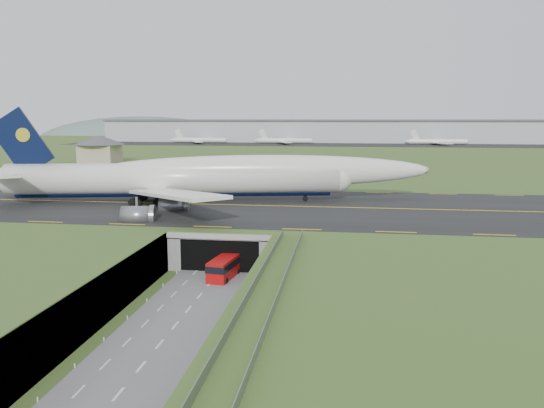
# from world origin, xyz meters

# --- Properties ---
(ground) EXTENTS (900.00, 900.00, 0.00)m
(ground) POSITION_xyz_m (0.00, 0.00, 0.00)
(ground) COLOR #435C25
(ground) RESTS_ON ground
(airfield_deck) EXTENTS (800.00, 800.00, 6.00)m
(airfield_deck) POSITION_xyz_m (0.00, 0.00, 3.00)
(airfield_deck) COLOR gray
(airfield_deck) RESTS_ON ground
(trench_road) EXTENTS (12.00, 75.00, 0.20)m
(trench_road) POSITION_xyz_m (0.00, -7.50, 0.10)
(trench_road) COLOR slate
(trench_road) RESTS_ON ground
(taxiway) EXTENTS (800.00, 44.00, 0.18)m
(taxiway) POSITION_xyz_m (0.00, 33.00, 6.09)
(taxiway) COLOR black
(taxiway) RESTS_ON airfield_deck
(tunnel_portal) EXTENTS (17.00, 22.30, 6.00)m
(tunnel_portal) POSITION_xyz_m (0.00, 16.71, 3.33)
(tunnel_portal) COLOR gray
(tunnel_portal) RESTS_ON ground
(guideway) EXTENTS (3.00, 53.00, 7.05)m
(guideway) POSITION_xyz_m (11.00, -19.11, 5.32)
(guideway) COLOR #A8A8A3
(guideway) RESTS_ON ground
(jumbo_jet) EXTENTS (90.24, 58.09, 19.57)m
(jumbo_jet) POSITION_xyz_m (-9.07, 35.74, 11.26)
(jumbo_jet) COLOR silver
(jumbo_jet) RESTS_ON ground
(shuttle_tram) EXTENTS (3.74, 7.62, 2.99)m
(shuttle_tram) POSITION_xyz_m (1.34, 5.21, 1.65)
(shuttle_tram) COLOR #AF0C0B
(shuttle_tram) RESTS_ON ground
(service_building) EXTENTS (19.96, 19.96, 10.32)m
(service_building) POSITION_xyz_m (-74.30, 123.91, 12.11)
(service_building) COLOR tan
(service_building) RESTS_ON ground
(cargo_terminal) EXTENTS (320.00, 67.00, 15.60)m
(cargo_terminal) POSITION_xyz_m (-0.08, 299.41, 13.96)
(cargo_terminal) COLOR #B2B2B2
(cargo_terminal) RESTS_ON ground
(distant_hills) EXTENTS (700.00, 91.00, 60.00)m
(distant_hills) POSITION_xyz_m (64.38, 430.00, -4.00)
(distant_hills) COLOR #536462
(distant_hills) RESTS_ON ground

